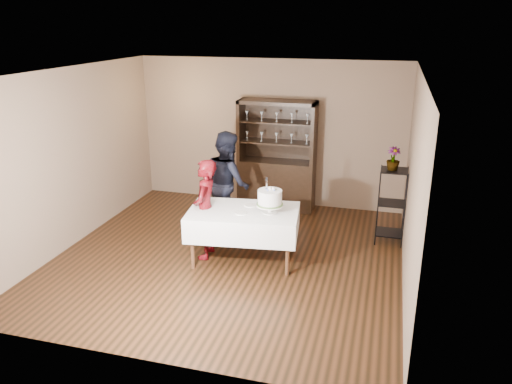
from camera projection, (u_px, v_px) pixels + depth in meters
The scene contains 14 objects.
floor at pixel (229, 257), 7.44m from camera, with size 5.00×5.00×0.00m, color black.
ceiling at pixel (225, 72), 6.56m from camera, with size 5.00×5.00×0.00m, color white.
back_wall at pixel (270, 133), 9.28m from camera, with size 5.00×0.02×2.70m, color brown.
wall_left at pixel (72, 158), 7.62m from camera, with size 0.02×5.00×2.70m, color brown.
wall_right at pixel (413, 185), 6.38m from camera, with size 0.02×5.00×2.70m, color brown.
china_hutch at pixel (277, 173), 9.23m from camera, with size 1.40×0.48×2.00m.
plant_etagere at pixel (392, 203), 7.75m from camera, with size 0.42×0.42×1.20m.
cake_table at pixel (244, 222), 7.16m from camera, with size 1.67×1.15×0.78m.
woman at pixel (205, 209), 7.24m from camera, with size 0.54×0.36×1.49m, color #360604.
man at pixel (228, 183), 8.08m from camera, with size 0.82×0.64×1.70m, color black.
cake at pixel (270, 199), 6.95m from camera, with size 0.41×0.41×0.52m.
plate_near at pixel (241, 213), 6.99m from camera, with size 0.18×0.18×0.01m, color silver.
plate_far at pixel (250, 205), 7.27m from camera, with size 0.17×0.17×0.01m, color silver.
potted_plant at pixel (393, 159), 7.51m from camera, with size 0.20×0.20×0.36m, color #486B33.
Camera 1 is at (2.16, -6.37, 3.36)m, focal length 35.00 mm.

